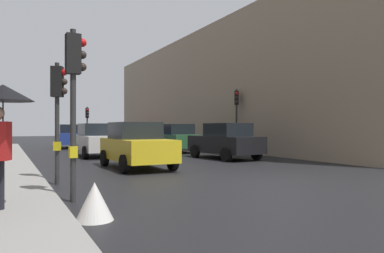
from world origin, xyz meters
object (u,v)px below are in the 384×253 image
at_px(car_blue_van, 71,136).
at_px(car_white_compact, 97,140).
at_px(traffic_light_near_left, 74,83).
at_px(car_yellow_taxi, 136,145).
at_px(car_green_estate, 175,138).
at_px(traffic_light_far_median, 87,119).
at_px(warning_sign_triangle, 95,201).
at_px(car_dark_suv, 225,141).
at_px(traffic_light_mid_street, 236,109).
at_px(car_red_sedan, 113,134).
at_px(traffic_light_near_right, 58,100).
at_px(pedestrian_with_umbrella, 1,111).

xyz_separation_m(car_blue_van, car_white_compact, (-0.00, -8.97, 0.00)).
height_order(traffic_light_near_left, car_yellow_taxi, traffic_light_near_left).
bearing_deg(car_green_estate, traffic_light_far_median, 107.80).
height_order(traffic_light_near_left, warning_sign_triangle, traffic_light_near_left).
height_order(car_green_estate, car_dark_suv, same).
height_order(traffic_light_mid_street, car_white_compact, traffic_light_mid_street).
relative_size(car_yellow_taxi, car_red_sedan, 0.98).
height_order(car_dark_suv, car_red_sedan, same).
xyz_separation_m(traffic_light_near_right, car_yellow_taxi, (3.21, 2.91, -1.43)).
height_order(car_yellow_taxi, car_white_compact, same).
bearing_deg(traffic_light_near_right, traffic_light_near_left, -89.97).
bearing_deg(traffic_light_near_right, car_white_compact, 71.29).
bearing_deg(car_dark_suv, warning_sign_triangle, -132.32).
height_order(traffic_light_far_median, car_dark_suv, traffic_light_far_median).
bearing_deg(traffic_light_near_left, pedestrian_with_umbrella, -143.28).
height_order(car_yellow_taxi, car_blue_van, same).
bearing_deg(car_red_sedan, car_blue_van, -129.36).
height_order(traffic_light_mid_street, car_yellow_taxi, traffic_light_mid_street).
bearing_deg(traffic_light_near_left, traffic_light_near_right, 90.03).
bearing_deg(car_white_compact, car_green_estate, 13.35).
bearing_deg(car_white_compact, car_yellow_taxi, -89.05).
bearing_deg(car_blue_van, traffic_light_mid_street, -51.98).
xyz_separation_m(traffic_light_near_left, traffic_light_mid_street, (11.15, 10.49, 0.15)).
bearing_deg(car_red_sedan, traffic_light_mid_street, -78.39).
height_order(traffic_light_mid_street, car_blue_van, traffic_light_mid_street).
bearing_deg(traffic_light_near_right, pedestrian_with_umbrella, -110.42).
xyz_separation_m(car_blue_van, pedestrian_with_umbrella, (-4.47, -21.79, 0.96)).
distance_m(car_blue_van, warning_sign_triangle, 22.76).
bearing_deg(car_blue_van, car_green_estate, -56.65).
relative_size(car_green_estate, car_blue_van, 0.99).
xyz_separation_m(car_yellow_taxi, pedestrian_with_umbrella, (-4.57, -6.56, 0.96)).
bearing_deg(car_red_sedan, traffic_light_near_left, -106.46).
bearing_deg(traffic_light_mid_street, car_yellow_taxi, -148.12).
bearing_deg(car_blue_van, car_yellow_taxi, -89.63).
height_order(car_blue_van, warning_sign_triangle, car_blue_van).
xyz_separation_m(car_yellow_taxi, car_dark_suv, (5.24, 1.91, 0.00)).
distance_m(traffic_light_near_left, car_green_estate, 15.48).
xyz_separation_m(traffic_light_mid_street, warning_sign_triangle, (-11.11, -12.26, -2.33)).
bearing_deg(car_red_sedan, car_dark_suv, -88.20).
xyz_separation_m(car_green_estate, car_red_sedan, (-0.37, 13.54, 0.00)).
bearing_deg(car_dark_suv, car_yellow_taxi, -159.96).
height_order(traffic_light_near_right, car_dark_suv, traffic_light_near_right).
relative_size(car_blue_van, pedestrian_with_umbrella, 2.01).
height_order(traffic_light_far_median, car_green_estate, traffic_light_far_median).
relative_size(traffic_light_near_left, traffic_light_mid_street, 0.94).
bearing_deg(car_white_compact, pedestrian_with_umbrella, -109.20).
bearing_deg(traffic_light_near_left, traffic_light_far_median, 78.27).
height_order(car_yellow_taxi, pedestrian_with_umbrella, pedestrian_with_umbrella).
xyz_separation_m(traffic_light_far_median, car_white_compact, (-1.76, -11.64, -1.38)).
height_order(car_yellow_taxi, car_green_estate, same).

